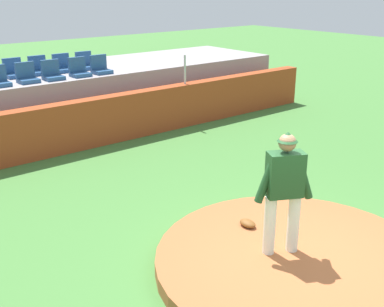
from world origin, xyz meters
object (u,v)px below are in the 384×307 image
at_px(baseball, 272,235).
at_px(stadium_chair_3, 79,70).
at_px(stadium_chair_6, 14,71).
at_px(stadium_chair_7, 39,69).
at_px(pitcher, 284,185).
at_px(stadium_chair_8, 63,66).
at_px(stadium_chair_4, 100,68).
at_px(stadium_chair_2, 52,73).
at_px(stadium_chair_1, 27,76).
at_px(fielding_glove, 248,223).
at_px(stadium_chair_9, 85,64).

distance_m(baseball, stadium_chair_3, 7.72).
distance_m(stadium_chair_6, stadium_chair_7, 0.69).
distance_m(pitcher, stadium_chair_7, 8.88).
height_order(stadium_chair_3, stadium_chair_8, same).
xyz_separation_m(stadium_chair_4, stadium_chair_7, (-1.39, 0.93, 0.00)).
distance_m(baseball, stadium_chair_6, 8.66).
xyz_separation_m(stadium_chair_2, stadium_chair_3, (0.75, -0.02, 0.00)).
bearing_deg(stadium_chair_4, stadium_chair_2, 0.35).
bearing_deg(baseball, stadium_chair_1, 96.02).
xyz_separation_m(stadium_chair_3, stadium_chair_4, (0.66, 0.02, 0.00)).
relative_size(pitcher, stadium_chair_3, 3.69).
bearing_deg(stadium_chair_4, stadium_chair_6, -23.98).
xyz_separation_m(fielding_glove, stadium_chair_1, (-0.75, 7.13, 1.46)).
bearing_deg(stadium_chair_8, fielding_glove, 85.68).
bearing_deg(stadium_chair_4, baseball, 80.55).
bearing_deg(stadium_chair_4, stadium_chair_1, -0.88).
xyz_separation_m(baseball, stadium_chair_9, (1.25, 8.45, 1.47)).
xyz_separation_m(baseball, stadium_chair_6, (-0.81, 8.50, 1.47)).
relative_size(baseball, stadium_chair_4, 0.15).
bearing_deg(stadium_chair_7, stadium_chair_1, 52.85).
bearing_deg(stadium_chair_2, pitcher, 89.48).
distance_m(stadium_chair_1, stadium_chair_8, 1.60).
distance_m(pitcher, baseball, 1.12).
height_order(stadium_chair_1, stadium_chair_9, same).
relative_size(fielding_glove, stadium_chair_3, 0.60).
relative_size(pitcher, stadium_chair_9, 3.69).
bearing_deg(stadium_chair_2, baseball, 91.15).
height_order(stadium_chair_1, stadium_chair_3, same).
relative_size(stadium_chair_6, stadium_chair_9, 1.00).
distance_m(pitcher, stadium_chair_4, 8.09).
bearing_deg(stadium_chair_8, pitcher, 84.98).
bearing_deg(fielding_glove, baseball, 6.41).
height_order(baseball, stadium_chair_7, stadium_chair_7).
height_order(stadium_chair_7, stadium_chair_9, same).
height_order(stadium_chair_1, stadium_chair_4, same).
distance_m(stadium_chair_1, stadium_chair_7, 1.12).
distance_m(stadium_chair_1, stadium_chair_9, 2.22).
relative_size(stadium_chair_4, stadium_chair_9, 1.00).
relative_size(stadium_chair_6, stadium_chair_7, 1.00).
distance_m(stadium_chair_6, stadium_chair_8, 1.36).
bearing_deg(stadium_chair_8, stadium_chair_1, 32.09).
bearing_deg(baseball, stadium_chair_6, 95.45).
xyz_separation_m(stadium_chair_2, stadium_chair_9, (1.40, 0.89, 0.00)).
bearing_deg(stadium_chair_8, stadium_chair_2, 51.67).
relative_size(fielding_glove, stadium_chair_2, 0.60).
xyz_separation_m(stadium_chair_8, stadium_chair_9, (0.70, -0.00, 0.00)).
bearing_deg(stadium_chair_7, baseball, 90.84).
bearing_deg(stadium_chair_8, stadium_chair_4, 128.84).
distance_m(stadium_chair_3, stadium_chair_8, 0.91).
height_order(baseball, stadium_chair_2, stadium_chair_2).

